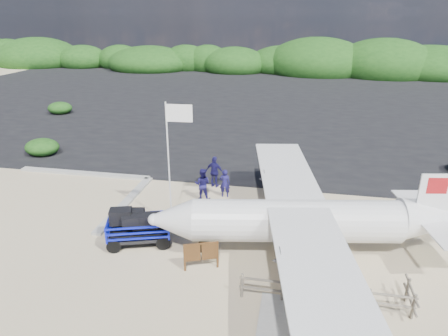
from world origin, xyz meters
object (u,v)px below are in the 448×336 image
at_px(crew_a, 225,183).
at_px(baggage_cart, 140,243).
at_px(aircraft_large, 371,112).
at_px(crew_b, 202,184).
at_px(flagpole, 172,222).
at_px(crew_c, 215,172).
at_px(signboard, 201,269).

bearing_deg(crew_a, baggage_cart, 56.63).
bearing_deg(aircraft_large, baggage_cart, 54.01).
bearing_deg(crew_b, crew_a, -154.94).
bearing_deg(flagpole, crew_c, 75.37).
bearing_deg(signboard, crew_c, 77.16).
bearing_deg(flagpole, crew_a, 58.87).
distance_m(baggage_cart, crew_c, 7.31).
relative_size(baggage_cart, crew_a, 1.81).
bearing_deg(signboard, aircraft_large, 48.93).
height_order(crew_a, crew_c, crew_c).
relative_size(flagpole, crew_a, 3.69).
height_order(baggage_cart, crew_b, crew_b).
distance_m(signboard, aircraft_large, 32.68).
xyz_separation_m(baggage_cart, signboard, (3.26, -1.37, 0.00)).
relative_size(crew_b, crew_c, 0.95).
xyz_separation_m(flagpole, signboard, (2.45, -3.59, 0.00)).
height_order(crew_b, aircraft_large, aircraft_large).
distance_m(flagpole, signboard, 4.35).
xyz_separation_m(crew_a, crew_b, (-1.18, -0.57, 0.09)).
bearing_deg(crew_b, signboard, 102.57).
xyz_separation_m(flagpole, crew_a, (2.09, 3.47, 0.84)).
bearing_deg(baggage_cart, flagpole, 51.89).
distance_m(baggage_cart, flagpole, 2.37).
bearing_deg(flagpole, aircraft_large, 63.39).
height_order(flagpole, signboard, flagpole).
height_order(signboard, aircraft_large, aircraft_large).
bearing_deg(crew_c, baggage_cart, 87.39).
height_order(crew_a, crew_b, crew_b).
relative_size(baggage_cart, flagpole, 0.49).
relative_size(flagpole, signboard, 4.01).
height_order(baggage_cart, flagpole, flagpole).
distance_m(flagpole, aircraft_large, 30.35).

